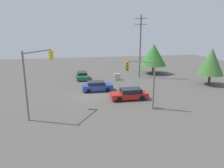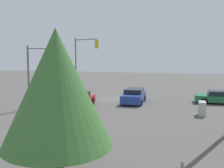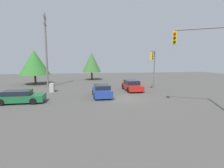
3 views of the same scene
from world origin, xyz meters
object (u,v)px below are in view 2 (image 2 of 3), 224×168
at_px(sedan_green, 219,97).
at_px(traffic_signal_cross, 41,65).
at_px(sedan_blue, 134,96).
at_px(electrical_cabinet, 202,109).
at_px(traffic_signal_main, 83,55).
at_px(sedan_red, 78,100).

bearing_deg(sedan_green, traffic_signal_cross, 109.84).
relative_size(sedan_blue, electrical_cabinet, 3.85).
xyz_separation_m(traffic_signal_cross, electrical_cabinet, (0.18, 14.07, -3.27)).
height_order(sedan_blue, electrical_cabinet, sedan_blue).
distance_m(sedan_green, traffic_signal_main, 17.43).
relative_size(traffic_signal_main, electrical_cabinet, 6.12).
bearing_deg(sedan_blue, electrical_cabinet, 145.13).
bearing_deg(traffic_signal_main, sedan_blue, -10.26).
height_order(sedan_blue, traffic_signal_cross, traffic_signal_cross).
bearing_deg(electrical_cabinet, sedan_red, -93.80).
xyz_separation_m(sedan_red, traffic_signal_cross, (0.53, -3.26, 3.15)).
distance_m(sedan_red, traffic_signal_main, 11.91).
relative_size(sedan_blue, traffic_signal_main, 0.63).
xyz_separation_m(sedan_red, traffic_signal_main, (-10.74, -3.17, 4.05)).
xyz_separation_m(sedan_blue, electrical_cabinet, (4.33, 6.21, -0.12)).
xyz_separation_m(traffic_signal_main, electrical_cabinet, (11.46, 13.98, -4.17)).
bearing_deg(traffic_signal_main, sedan_green, 13.48).
relative_size(sedan_blue, sedan_red, 0.92).
xyz_separation_m(sedan_blue, sedan_red, (3.61, -4.60, -0.00)).
distance_m(sedan_blue, traffic_signal_main, 11.30).
height_order(sedan_red, traffic_signal_main, traffic_signal_main).
xyz_separation_m(sedan_green, electrical_cabinet, (6.00, -2.05, -0.05)).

